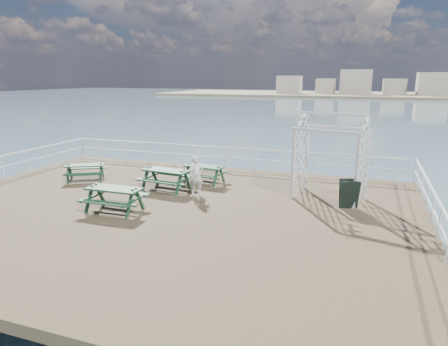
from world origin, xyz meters
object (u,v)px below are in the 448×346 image
picnic_table_a (85,169)px  trellis_arbor (330,161)px  picnic_table_c (204,170)px  picnic_table_d (114,194)px  picnic_table_b (166,175)px  person (196,176)px

picnic_table_a → trellis_arbor: 10.69m
picnic_table_c → trellis_arbor: trellis_arbor is taller
trellis_arbor → picnic_table_c: bearing=-171.4°
picnic_table_a → picnic_table_d: bearing=-69.5°
picnic_table_c → trellis_arbor: (5.40, -0.58, 0.90)m
picnic_table_a → picnic_table_b: (4.17, -0.14, 0.09)m
picnic_table_c → person: size_ratio=1.25×
picnic_table_c → trellis_arbor: bearing=1.4°
trellis_arbor → person: (-4.94, -1.31, -0.67)m
picnic_table_b → trellis_arbor: trellis_arbor is taller
picnic_table_a → trellis_arbor: trellis_arbor is taller
picnic_table_a → person: 5.70m
person → picnic_table_d: bearing=-158.0°
picnic_table_b → person: bearing=-5.5°
picnic_table_b → picnic_table_c: picnic_table_b is taller
picnic_table_c → picnic_table_d: (-1.46, -4.62, 0.05)m
picnic_table_b → picnic_table_c: size_ratio=1.09×
picnic_table_b → trellis_arbor: 6.58m
picnic_table_d → picnic_table_c: bearing=71.8°
picnic_table_a → picnic_table_b: picnic_table_b is taller
picnic_table_c → picnic_table_a: bearing=-157.0°
picnic_table_a → picnic_table_c: 5.41m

